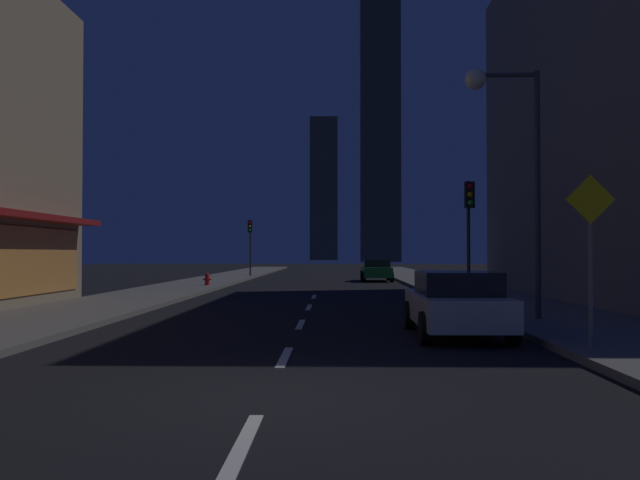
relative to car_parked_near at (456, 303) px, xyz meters
name	(u,v)px	position (x,y,z in m)	size (l,w,h in m)	color
ground_plane	(321,283)	(-3.60, 25.87, -0.79)	(78.00, 136.00, 0.10)	black
sidewalk_right	(432,281)	(3.40, 25.87, -0.67)	(4.00, 76.00, 0.15)	#605E59
sidewalk_left	(210,281)	(-10.60, 25.87, -0.67)	(4.00, 76.00, 0.15)	#605E59
lane_marking_center	(301,324)	(-3.60, 2.27, -0.73)	(0.16, 23.00, 0.01)	silver
skyscraper_distant_tall	(324,189)	(-5.59, 149.13, 17.43)	(7.03, 6.63, 36.34)	#514D3D
skyscraper_distant_mid	(380,128)	(6.76, 119.26, 27.38)	(8.19, 5.86, 56.25)	#464234
car_parked_near	(456,303)	(0.00, 0.00, 0.00)	(1.98, 4.24, 1.45)	silver
car_parked_far	(376,270)	(0.00, 27.45, 0.00)	(1.98, 4.24, 1.45)	#1E722D
fire_hydrant_far_left	(207,279)	(-9.50, 19.37, -0.29)	(0.42, 0.30, 0.65)	red
traffic_light_near_right	(469,214)	(1.90, 7.65, 2.45)	(0.32, 0.48, 4.20)	#2D2D2D
traffic_light_far_left	(250,235)	(-9.10, 33.47, 2.45)	(0.32, 0.48, 4.20)	#2D2D2D
street_lamp_right	(506,131)	(1.78, 2.48, 4.33)	(1.96, 0.56, 6.58)	#38383D
pedestrian_crossing_sign	(590,245)	(2.00, -2.48, 1.28)	(0.91, 0.08, 3.15)	slate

